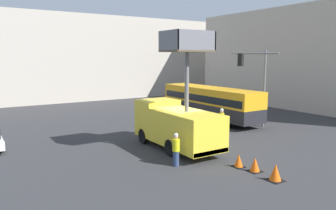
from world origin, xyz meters
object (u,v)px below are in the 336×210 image
at_px(traffic_light_pole, 256,75).
at_px(traffic_cone_far_side, 275,173).
at_px(traffic_cone_near_truck, 255,165).
at_px(traffic_cone_mid_road, 239,161).
at_px(city_bus, 210,101).
at_px(road_worker_directing, 222,121).
at_px(road_worker_near_truck, 176,150).
at_px(utility_truck, 176,122).

xyz_separation_m(traffic_light_pole, traffic_cone_far_side, (-7.39, -8.07, -3.81)).
distance_m(traffic_cone_near_truck, traffic_cone_mid_road, 0.95).
height_order(city_bus, traffic_cone_mid_road, city_bus).
relative_size(road_worker_directing, traffic_cone_far_side, 2.45).
distance_m(city_bus, road_worker_directing, 5.75).
bearing_deg(traffic_light_pole, city_bus, 95.73).
bearing_deg(city_bus, traffic_cone_far_side, 147.60).
relative_size(road_worker_directing, traffic_cone_near_truck, 2.73).
relative_size(traffic_light_pole, traffic_cone_mid_road, 9.19).
bearing_deg(traffic_light_pole, traffic_cone_far_side, -132.48).
distance_m(road_worker_near_truck, traffic_cone_mid_road, 3.25).
distance_m(city_bus, traffic_cone_mid_road, 12.82).
xyz_separation_m(traffic_cone_mid_road, traffic_cone_far_side, (0.05, -2.27, 0.06)).
height_order(city_bus, traffic_cone_near_truck, city_bus).
height_order(utility_truck, traffic_cone_far_side, utility_truck).
relative_size(utility_truck, road_worker_directing, 3.63).
relative_size(traffic_cone_near_truck, traffic_cone_mid_road, 1.06).
bearing_deg(road_worker_directing, traffic_light_pole, -163.14).
xyz_separation_m(city_bus, traffic_cone_far_side, (-6.90, -12.95, -1.35)).
distance_m(traffic_light_pole, traffic_cone_far_side, 11.59).
relative_size(utility_truck, city_bus, 0.65).
height_order(city_bus, traffic_light_pole, traffic_light_pole).
bearing_deg(traffic_cone_near_truck, city_bus, 59.74).
bearing_deg(traffic_cone_near_truck, road_worker_near_truck, 135.21).
distance_m(city_bus, traffic_light_pole, 5.48).
height_order(road_worker_directing, traffic_cone_far_side, road_worker_directing).
distance_m(road_worker_near_truck, road_worker_directing, 7.71).
bearing_deg(traffic_cone_near_truck, traffic_cone_far_side, -95.53).
distance_m(utility_truck, road_worker_near_truck, 3.32).
bearing_deg(traffic_cone_mid_road, road_worker_near_truck, 144.80).
relative_size(city_bus, traffic_light_pole, 1.77).
xyz_separation_m(road_worker_directing, traffic_cone_near_truck, (-3.82, -6.72, -0.64)).
xyz_separation_m(road_worker_near_truck, traffic_cone_mid_road, (2.62, -1.85, -0.55)).
bearing_deg(road_worker_near_truck, road_worker_directing, 7.25).
relative_size(city_bus, road_worker_directing, 5.62).
distance_m(utility_truck, city_bus, 9.90).
bearing_deg(traffic_cone_far_side, utility_truck, 97.18).
relative_size(road_worker_near_truck, traffic_cone_mid_road, 2.61).
bearing_deg(road_worker_near_truck, traffic_cone_far_side, -80.64).
bearing_deg(traffic_cone_far_side, traffic_light_pole, 47.52).
xyz_separation_m(road_worker_directing, traffic_cone_far_side, (-3.95, -8.06, -0.60)).
bearing_deg(utility_truck, traffic_cone_near_truck, -79.75).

